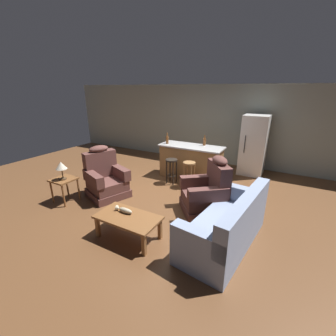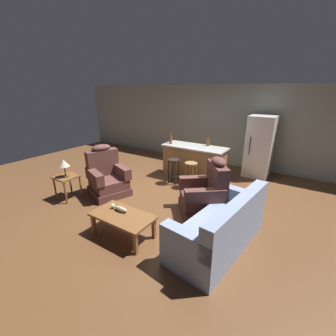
# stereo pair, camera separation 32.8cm
# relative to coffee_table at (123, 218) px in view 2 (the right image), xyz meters

# --- Properties ---
(ground_plane) EXTENTS (12.00, 12.00, 0.00)m
(ground_plane) POSITION_rel_coffee_table_xyz_m (-0.21, 1.76, -0.36)
(ground_plane) COLOR brown
(back_wall) EXTENTS (12.00, 0.05, 2.60)m
(back_wall) POSITION_rel_coffee_table_xyz_m (-0.21, 4.89, 0.94)
(back_wall) COLOR #939E93
(back_wall) RESTS_ON ground_plane
(coffee_table) EXTENTS (1.10, 0.60, 0.42)m
(coffee_table) POSITION_rel_coffee_table_xyz_m (0.00, 0.00, 0.00)
(coffee_table) COLOR brown
(coffee_table) RESTS_ON ground_plane
(fish_figurine) EXTENTS (0.34, 0.10, 0.10)m
(fish_figurine) POSITION_rel_coffee_table_xyz_m (-0.14, 0.07, 0.10)
(fish_figurine) COLOR #4C3823
(fish_figurine) RESTS_ON coffee_table
(couch) EXTENTS (1.07, 1.99, 0.94)m
(couch) POSITION_rel_coffee_table_xyz_m (1.53, 0.66, -0.02)
(couch) COLOR #8493B2
(couch) RESTS_ON ground_plane
(recliner_near_lamp) EXTENTS (1.08, 1.08, 1.20)m
(recliner_near_lamp) POSITION_rel_coffee_table_xyz_m (-1.53, 1.06, 0.06)
(recliner_near_lamp) COLOR brown
(recliner_near_lamp) RESTS_ON ground_plane
(recliner_near_island) EXTENTS (1.18, 1.18, 1.20)m
(recliner_near_island) POSITION_rel_coffee_table_xyz_m (0.87, 1.52, 0.06)
(recliner_near_island) COLOR brown
(recliner_near_island) RESTS_ON ground_plane
(end_table) EXTENTS (0.48, 0.48, 0.56)m
(end_table) POSITION_rel_coffee_table_xyz_m (-2.11, 0.36, 0.10)
(end_table) COLOR brown
(end_table) RESTS_ON ground_plane
(table_lamp) EXTENTS (0.24, 0.24, 0.41)m
(table_lamp) POSITION_rel_coffee_table_xyz_m (-2.07, 0.33, 0.50)
(table_lamp) COLOR #4C3823
(table_lamp) RESTS_ON end_table
(kitchen_island) EXTENTS (1.80, 0.70, 0.95)m
(kitchen_island) POSITION_rel_coffee_table_xyz_m (-0.21, 3.11, 0.11)
(kitchen_island) COLOR olive
(kitchen_island) RESTS_ON ground_plane
(bar_stool_left) EXTENTS (0.32, 0.32, 0.68)m
(bar_stool_left) POSITION_rel_coffee_table_xyz_m (-0.50, 2.48, 0.11)
(bar_stool_left) COLOR black
(bar_stool_left) RESTS_ON ground_plane
(bar_stool_right) EXTENTS (0.32, 0.32, 0.68)m
(bar_stool_right) POSITION_rel_coffee_table_xyz_m (0.02, 2.48, 0.11)
(bar_stool_right) COLOR olive
(bar_stool_right) RESTS_ON ground_plane
(refrigerator) EXTENTS (0.70, 0.69, 1.76)m
(refrigerator) POSITION_rel_coffee_table_xyz_m (1.27, 4.31, 0.52)
(refrigerator) COLOR white
(refrigerator) RESTS_ON ground_plane
(bottle_tall_green) EXTENTS (0.08, 0.08, 0.32)m
(bottle_tall_green) POSITION_rel_coffee_table_xyz_m (-0.93, 3.01, 0.71)
(bottle_tall_green) COLOR brown
(bottle_tall_green) RESTS_ON kitchen_island
(bottle_short_amber) EXTENTS (0.08, 0.08, 0.29)m
(bottle_short_amber) POSITION_rel_coffee_table_xyz_m (0.09, 3.35, 0.70)
(bottle_short_amber) COLOR brown
(bottle_short_amber) RESTS_ON kitchen_island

